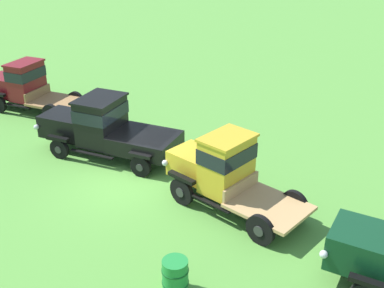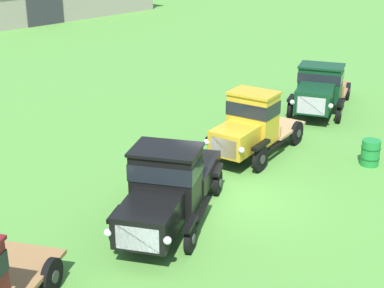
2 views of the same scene
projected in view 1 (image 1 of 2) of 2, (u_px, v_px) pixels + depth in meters
ground_plane at (127, 181)px, 16.39m from camera, size 240.00×240.00×0.00m
vintage_truck_foreground_near at (24, 85)px, 21.92m from camera, size 4.98×3.81×2.26m
vintage_truck_second_in_line at (106, 128)px, 17.73m from camera, size 5.60×4.21×2.25m
vintage_truck_midrow_center at (222, 169)px, 14.62m from camera, size 4.95×2.61×2.36m
oil_drum_near_fence at (175, 276)px, 11.45m from camera, size 0.66×0.66×0.90m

